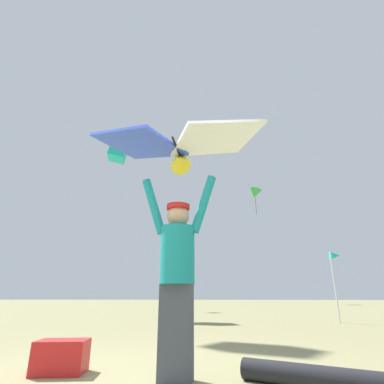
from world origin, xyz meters
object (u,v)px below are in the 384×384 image
(distant_kite_green_mid_left, at_px, (255,194))
(distant_kite_teal_low_right, at_px, (119,149))
(cooler_box, at_px, (61,357))
(kite_flyer_person, at_px, (177,271))
(distant_kite_magenta_low_left, at_px, (127,152))
(held_stunt_kite, at_px, (178,146))
(spare_kite_bag, at_px, (318,377))
(marker_flag, at_px, (335,260))

(distant_kite_green_mid_left, relative_size, distant_kite_teal_low_right, 2.49)
(distant_kite_teal_low_right, height_order, cooler_box, distant_kite_teal_low_right)
(kite_flyer_person, xyz_separation_m, distant_kite_magenta_low_left, (-5.66, 14.81, 9.07))
(distant_kite_magenta_low_left, bearing_deg, held_stunt_kite, -69.22)
(kite_flyer_person, distance_m, distant_kite_teal_low_right, 10.57)
(distant_kite_green_mid_left, height_order, spare_kite_bag, distant_kite_green_mid_left)
(kite_flyer_person, height_order, marker_flag, marker_flag)
(kite_flyer_person, relative_size, held_stunt_kite, 1.01)
(distant_kite_magenta_low_left, relative_size, distant_kite_teal_low_right, 0.52)
(distant_kite_magenta_low_left, bearing_deg, spare_kite_bag, -65.41)
(spare_kite_bag, bearing_deg, marker_flag, 67.78)
(distant_kite_magenta_low_left, relative_size, distant_kite_green_mid_left, 0.21)
(distant_kite_teal_low_right, bearing_deg, distant_kite_magenta_low_left, 106.28)
(held_stunt_kite, bearing_deg, cooler_box, 166.66)
(distant_kite_green_mid_left, bearing_deg, kite_flyer_person, -99.05)
(distant_kite_magenta_low_left, height_order, cooler_box, distant_kite_magenta_low_left)
(held_stunt_kite, xyz_separation_m, cooler_box, (-1.16, 0.27, -2.11))
(kite_flyer_person, bearing_deg, marker_flag, 58.90)
(distant_kite_green_mid_left, distance_m, spare_kite_bag, 31.50)
(kite_flyer_person, xyz_separation_m, distant_kite_teal_low_right, (-3.69, 8.09, 5.71))
(distant_kite_green_mid_left, bearing_deg, spare_kite_bag, -96.73)
(distant_kite_green_mid_left, bearing_deg, marker_flag, -92.03)
(kite_flyer_person, distance_m, distant_kite_green_mid_left, 31.23)
(distant_kite_teal_low_right, relative_size, cooler_box, 2.56)
(distant_kite_teal_low_right, bearing_deg, marker_flag, -13.19)
(distant_kite_magenta_low_left, xyz_separation_m, cooler_box, (4.50, -14.62, -9.85))
(distant_kite_magenta_low_left, relative_size, spare_kite_bag, 0.50)
(distant_kite_green_mid_left, relative_size, cooler_box, 6.39)
(distant_kite_magenta_low_left, height_order, marker_flag, distant_kite_magenta_low_left)
(kite_flyer_person, xyz_separation_m, held_stunt_kite, (-0.00, -0.08, 1.32))
(kite_flyer_person, distance_m, marker_flag, 7.43)
(marker_flag, bearing_deg, kite_flyer_person, -121.10)
(held_stunt_kite, distance_m, distant_kite_green_mid_left, 30.89)
(held_stunt_kite, bearing_deg, distant_kite_green_mid_left, 80.97)
(held_stunt_kite, relative_size, distant_kite_green_mid_left, 0.62)
(held_stunt_kite, distance_m, marker_flag, 7.48)
(kite_flyer_person, bearing_deg, distant_kite_magenta_low_left, 110.90)
(distant_kite_green_mid_left, bearing_deg, cooler_box, -101.35)
(spare_kite_bag, bearing_deg, kite_flyer_person, 173.80)
(kite_flyer_person, distance_m, held_stunt_kite, 1.33)
(kite_flyer_person, xyz_separation_m, marker_flag, (3.82, 6.33, 0.77))
(distant_kite_green_mid_left, distance_m, marker_flag, 24.74)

